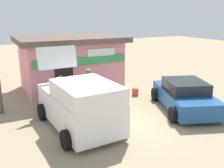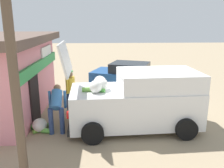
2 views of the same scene
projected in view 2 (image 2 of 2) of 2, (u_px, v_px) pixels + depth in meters
name	position (u px, v px, depth m)	size (l,w,h in m)	color
ground_plane	(132.00, 110.00, 9.45)	(60.00, 60.00, 0.00)	#9E896B
delivery_van	(138.00, 100.00, 7.71)	(2.43, 4.41, 2.82)	white
parked_sedan	(130.00, 76.00, 12.47)	(3.21, 4.31, 1.33)	#1E4C8C
vendor_standing	(71.00, 89.00, 8.91)	(0.53, 0.45, 1.66)	navy
customer_bending	(57.00, 105.00, 7.40)	(0.74, 0.57, 1.47)	navy
unloaded_banana_pile	(40.00, 126.00, 7.61)	(0.69, 0.86, 0.39)	silver
paint_bucket	(76.00, 89.00, 11.65)	(0.33, 0.33, 0.37)	#BF3F33
utility_pole	(15.00, 88.00, 4.86)	(0.20, 0.20, 4.20)	brown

